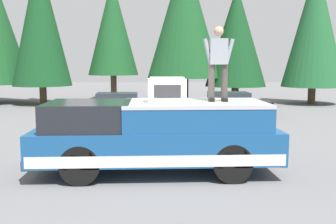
# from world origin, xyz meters

# --- Properties ---
(ground_plane) EXTENTS (90.00, 90.00, 0.00)m
(ground_plane) POSITION_xyz_m (0.00, 0.00, 0.00)
(ground_plane) COLOR slate
(pickup_truck) EXTENTS (2.01, 5.54, 1.65)m
(pickup_truck) POSITION_xyz_m (-0.19, 0.01, 0.87)
(pickup_truck) COLOR navy
(pickup_truck) RESTS_ON ground
(compressor_unit) EXTENTS (0.65, 0.84, 0.56)m
(compressor_unit) POSITION_xyz_m (-0.25, -0.22, 1.93)
(compressor_unit) COLOR white
(compressor_unit) RESTS_ON pickup_truck
(person_on_truck_bed) EXTENTS (0.29, 0.72, 1.69)m
(person_on_truck_bed) POSITION_xyz_m (-0.17, -1.40, 2.55)
(person_on_truck_bed) COLOR #423D38
(person_on_truck_bed) RESTS_ON pickup_truck
(parked_car_black) EXTENTS (1.64, 4.10, 1.16)m
(parked_car_black) POSITION_xyz_m (9.49, -3.55, 0.58)
(parked_car_black) COLOR black
(parked_car_black) RESTS_ON ground
(parked_car_white) EXTENTS (1.64, 4.10, 1.16)m
(parked_car_white) POSITION_xyz_m (9.35, 1.74, 0.58)
(parked_car_white) COLOR white
(parked_car_white) RESTS_ON ground
(conifer_far_left) EXTENTS (3.81, 3.81, 8.72)m
(conifer_far_left) POSITION_xyz_m (15.02, -10.01, 4.89)
(conifer_far_left) COLOR #4C3826
(conifer_far_left) RESTS_ON ground
(conifer_left) EXTENTS (3.88, 3.88, 7.44)m
(conifer_left) POSITION_xyz_m (16.09, -5.39, 4.24)
(conifer_left) COLOR #4C3826
(conifer_left) RESTS_ON ground
(conifer_center_left) EXTENTS (4.69, 4.69, 9.56)m
(conifer_center_left) POSITION_xyz_m (16.21, -2.08, 5.58)
(conifer_center_left) COLOR #4C3826
(conifer_center_left) RESTS_ON ground
(conifer_center_right) EXTENTS (3.29, 3.29, 8.06)m
(conifer_center_right) POSITION_xyz_m (17.20, 2.53, 4.90)
(conifer_center_right) COLOR #4C3826
(conifer_center_right) RESTS_ON ground
(conifer_right) EXTENTS (3.56, 3.56, 9.10)m
(conifer_right) POSITION_xyz_m (15.48, 6.72, 5.12)
(conifer_right) COLOR #4C3826
(conifer_right) RESTS_ON ground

